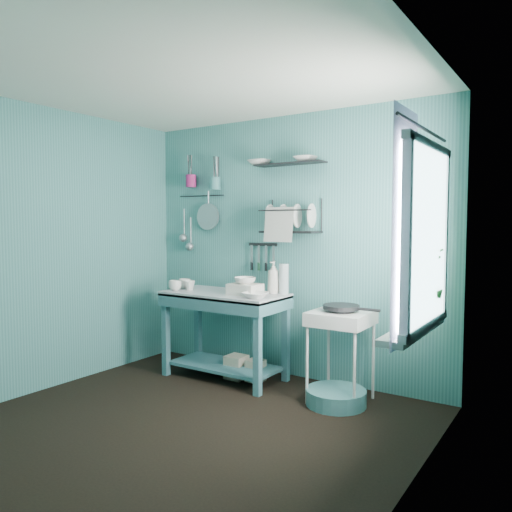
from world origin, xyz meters
The scene contains 35 objects.
floor centered at (0.00, 0.00, 0.00)m, with size 3.20×3.20×0.00m, color black.
ceiling centered at (0.00, 0.00, 2.50)m, with size 3.20×3.20×0.00m, color silver.
wall_back centered at (0.00, 1.50, 1.25)m, with size 3.20×3.20×0.00m, color #3B7A79.
wall_left centered at (-1.60, 0.00, 1.25)m, with size 3.00×3.00×0.00m, color #3B7A79.
wall_right centered at (1.60, 0.00, 1.25)m, with size 3.00×3.00×0.00m, color #3B7A79.
work_counter centered at (-0.45, 1.07, 0.41)m, with size 1.16×0.58×0.82m, color #34656E.
mug_left centered at (-0.93, 0.91, 0.87)m, with size 0.12×0.12×0.10m, color silver.
mug_mid centered at (-0.83, 1.01, 0.87)m, with size 0.10×0.10×0.09m, color silver.
mug_right centered at (-0.95, 1.07, 0.87)m, with size 0.12×0.12×0.10m, color silver.
wash_tub centered at (-0.20, 1.05, 0.87)m, with size 0.28×0.22×0.10m, color beige.
tub_bowl centered at (-0.20, 1.05, 0.96)m, with size 0.20×0.20×0.06m, color silver.
soap_bottle centered at (-0.03, 1.27, 0.97)m, with size 0.12×0.12×0.30m, color beige.
water_bottle centered at (0.07, 1.29, 0.96)m, with size 0.09×0.09×0.28m, color #A8B6BB.
counter_bowl centered at (0.00, 0.92, 0.85)m, with size 0.22×0.22×0.05m, color silver.
hotplate_stand centered at (0.73, 1.10, 0.38)m, with size 0.47×0.47×0.75m, color beige.
frying_pan centered at (0.73, 1.10, 0.79)m, with size 0.30×0.30×0.04m, color black.
knife_strip centered at (-0.28, 1.47, 1.27)m, with size 0.32×0.02×0.03m, color black.
dish_rack centered at (0.09, 1.37, 1.55)m, with size 0.55×0.24×0.32m, color black.
upper_shelf centered at (0.06, 1.40, 2.03)m, with size 0.70×0.18×0.01m, color black.
shelf_bowl_left centered at (-0.28, 1.40, 2.10)m, with size 0.21×0.21×0.05m, color silver.
shelf_bowl_right centered at (0.23, 1.40, 2.03)m, with size 0.20×0.20×0.05m, color silver.
utensil_cup_magenta centered at (-1.16, 1.42, 1.93)m, with size 0.11×0.11×0.13m, color #AA1F64.
utensil_cup_teal centered at (-0.83, 1.42, 1.89)m, with size 0.11×0.11×0.13m, color teal.
colander centered at (-0.95, 1.45, 1.55)m, with size 0.28×0.28×0.03m, color #A1A5A9.
ladle_outer centered at (-1.30, 1.46, 1.49)m, with size 0.01×0.01×0.30m, color #A1A5A9.
ladle_inner centered at (-1.20, 1.46, 1.39)m, with size 0.01×0.01×0.30m, color #A1A5A9.
hook_rail centered at (-1.06, 1.47, 1.77)m, with size 0.01×0.01×0.60m, color black.
window_glass centered at (1.59, 0.45, 1.40)m, with size 1.10×1.10×0.00m, color white.
windowsill centered at (1.50, 0.45, 0.81)m, with size 0.16×0.95×0.04m, color beige.
curtain centered at (1.52, 0.15, 1.45)m, with size 1.35×1.35×0.00m, color white.
curtain_rod centered at (1.54, 0.45, 2.05)m, with size 0.02×0.02×1.05m, color black.
potted_plant centered at (1.46, 0.73, 1.09)m, with size 0.29×0.29×0.51m, color #2D5C24.
storage_tin_large centered at (-0.35, 1.12, 0.11)m, with size 0.18×0.18×0.22m, color gray.
storage_tin_small centered at (-0.15, 1.15, 0.10)m, with size 0.15×0.15×0.20m, color gray.
floor_basin centered at (0.73, 1.00, 0.07)m, with size 0.49×0.49×0.13m, color teal.
Camera 1 is at (2.38, -2.68, 1.48)m, focal length 35.00 mm.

